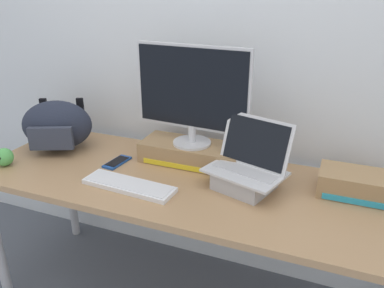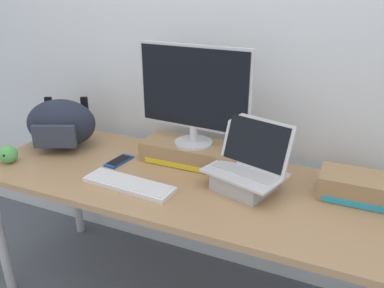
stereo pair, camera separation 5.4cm
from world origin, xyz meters
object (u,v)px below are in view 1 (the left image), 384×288
open_laptop (246,174)px  messenger_backpack (57,125)px  desktop_monitor (192,93)px  cell_phone (117,162)px  toner_box_yellow (192,153)px  toner_box_cyan (359,184)px  plush_toy (4,157)px  external_keyboard (129,185)px

open_laptop → messenger_backpack: 1.03m
desktop_monitor → cell_phone: desktop_monitor is taller
toner_box_yellow → desktop_monitor: 0.30m
desktop_monitor → messenger_backpack: size_ratio=1.36×
messenger_backpack → toner_box_cyan: size_ratio=1.30×
messenger_backpack → cell_phone: 0.41m
messenger_backpack → plush_toy: bearing=-135.4°
desktop_monitor → messenger_backpack: 0.76m
external_keyboard → cell_phone: (-0.18, 0.19, -0.01)m
external_keyboard → toner_box_cyan: (0.92, 0.30, 0.04)m
desktop_monitor → cell_phone: (-0.34, -0.15, -0.34)m
cell_phone → plush_toy: 0.54m
open_laptop → messenger_backpack: open_laptop is taller
open_laptop → messenger_backpack: (-1.03, 0.05, 0.07)m
toner_box_cyan → cell_phone: bearing=-174.5°
desktop_monitor → external_keyboard: desktop_monitor is taller
open_laptop → external_keyboard: (-0.47, -0.19, -0.05)m
desktop_monitor → plush_toy: desktop_monitor is taller
toner_box_yellow → toner_box_cyan: 0.76m
open_laptop → cell_phone: size_ratio=2.33×
open_laptop → toner_box_cyan: 0.46m
external_keyboard → desktop_monitor: bearing=69.3°
toner_box_yellow → plush_toy: 0.91m
external_keyboard → messenger_backpack: (-0.56, 0.24, 0.12)m
cell_phone → open_laptop: bearing=6.3°
open_laptop → external_keyboard: bearing=-140.5°
toner_box_yellow → plush_toy: bearing=-155.7°
open_laptop → plush_toy: size_ratio=4.26×
open_laptop → toner_box_cyan: bearing=30.8°
external_keyboard → toner_box_yellow: bearing=69.4°
desktop_monitor → open_laptop: desktop_monitor is taller
toner_box_yellow → plush_toy: (-0.83, -0.37, -0.00)m
toner_box_yellow → messenger_backpack: (-0.72, -0.10, 0.08)m
open_laptop → plush_toy: 1.16m
desktop_monitor → messenger_backpack: (-0.72, -0.10, -0.22)m
plush_toy → messenger_backpack: bearing=68.5°
external_keyboard → toner_box_cyan: size_ratio=1.32×
toner_box_yellow → toner_box_cyan: size_ratio=1.56×
external_keyboard → messenger_backpack: size_ratio=1.02×
desktop_monitor → open_laptop: (0.31, -0.15, -0.29)m
cell_phone → plush_toy: bearing=-149.2°
messenger_backpack → external_keyboard: bearing=-47.0°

